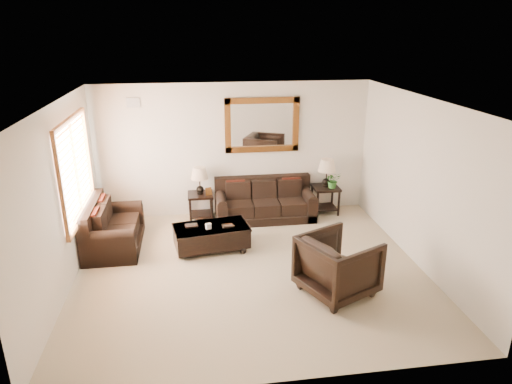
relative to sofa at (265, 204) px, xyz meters
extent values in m
cube|color=gray|center=(-0.57, -2.11, -0.29)|extent=(5.50, 5.00, 0.01)
cube|color=white|center=(-0.57, -2.11, 2.41)|extent=(5.50, 5.00, 0.01)
cube|color=beige|center=(-0.57, 0.39, 1.06)|extent=(5.50, 0.01, 2.70)
cube|color=beige|center=(-0.57, -4.61, 1.06)|extent=(5.50, 0.01, 2.70)
cube|color=beige|center=(-3.32, -2.11, 1.06)|extent=(0.01, 5.00, 2.70)
cube|color=beige|center=(2.18, -2.11, 1.06)|extent=(0.01, 5.00, 2.70)
cube|color=white|center=(-3.31, -1.21, 1.26)|extent=(0.01, 1.80, 1.50)
cube|color=brown|center=(-3.27, -1.21, 2.05)|extent=(0.06, 1.96, 0.08)
cube|color=brown|center=(-3.27, -1.21, 0.47)|extent=(0.06, 1.96, 0.08)
cube|color=brown|center=(-3.27, -2.15, 1.26)|extent=(0.06, 0.08, 1.50)
cube|color=brown|center=(-3.27, -0.27, 1.26)|extent=(0.06, 0.08, 1.50)
cube|color=brown|center=(-3.27, -1.21, 1.26)|extent=(0.05, 0.05, 1.50)
cube|color=#46230E|center=(0.00, 0.36, 1.56)|extent=(1.50, 0.06, 1.10)
cube|color=white|center=(0.00, 0.38, 1.56)|extent=(1.26, 0.01, 0.86)
cube|color=#999999|center=(-2.47, 0.37, 2.06)|extent=(0.25, 0.02, 0.18)
cube|color=black|center=(0.00, -0.05, -0.21)|extent=(1.98, 0.86, 0.16)
cube|color=black|center=(0.00, 0.27, 0.31)|extent=(1.98, 0.20, 0.41)
cube|color=black|center=(-0.53, -0.07, -0.01)|extent=(0.51, 0.70, 0.24)
cube|color=black|center=(0.00, -0.07, -0.01)|extent=(0.51, 0.70, 0.24)
cube|color=black|center=(0.53, -0.07, -0.01)|extent=(0.51, 0.70, 0.24)
cube|color=black|center=(-0.89, -0.05, -0.06)|extent=(0.20, 0.86, 0.48)
cylinder|color=black|center=(-0.89, -0.05, 0.18)|extent=(0.20, 0.84, 0.20)
cube|color=black|center=(0.89, -0.05, -0.06)|extent=(0.20, 0.86, 0.48)
cylinder|color=black|center=(0.89, -0.05, 0.18)|extent=(0.20, 0.84, 0.20)
cube|color=#58160B|center=(-0.58, 0.11, 0.31)|extent=(0.38, 0.17, 0.39)
cube|color=#58160B|center=(0.58, 0.11, 0.31)|extent=(0.38, 0.17, 0.39)
cube|color=black|center=(-2.85, -0.93, -0.21)|extent=(0.90, 1.52, 0.17)
cube|color=black|center=(-3.20, -0.93, 0.35)|extent=(0.21, 1.52, 0.43)
cube|color=black|center=(-2.83, -1.21, 0.01)|extent=(0.74, 0.53, 0.26)
cube|color=black|center=(-2.83, -0.66, 0.01)|extent=(0.74, 0.53, 0.26)
cube|color=black|center=(-2.85, -1.59, -0.04)|extent=(0.90, 0.21, 0.50)
cylinder|color=black|center=(-2.85, -1.59, 0.21)|extent=(0.89, 0.21, 0.21)
cube|color=black|center=(-2.85, -0.28, -0.04)|extent=(0.90, 0.21, 0.50)
cylinder|color=black|center=(-2.85, -0.28, 0.21)|extent=(0.89, 0.21, 0.21)
cube|color=#58160B|center=(-3.02, -1.26, 0.34)|extent=(0.18, 0.40, 0.41)
cube|color=#58160B|center=(-3.02, -0.61, 0.34)|extent=(0.18, 0.40, 0.41)
cube|color=black|center=(-1.29, 0.10, 0.23)|extent=(0.50, 0.50, 0.05)
cube|color=black|center=(-1.29, 0.10, -0.18)|extent=(0.43, 0.43, 0.03)
cylinder|color=black|center=(-1.51, -0.11, -0.04)|extent=(0.05, 0.05, 0.50)
cylinder|color=black|center=(-1.08, -0.11, -0.04)|extent=(0.05, 0.05, 0.50)
cylinder|color=black|center=(-1.51, 0.32, -0.04)|extent=(0.05, 0.05, 0.50)
cylinder|color=black|center=(-1.08, 0.32, -0.04)|extent=(0.05, 0.05, 0.50)
sphere|color=black|center=(-1.29, 0.10, 0.34)|extent=(0.15, 0.15, 0.15)
cylinder|color=black|center=(-1.29, 0.10, 0.51)|extent=(0.02, 0.02, 0.33)
cone|color=tan|center=(-1.29, 0.10, 0.69)|extent=(0.35, 0.35, 0.24)
cube|color=#46230E|center=(-1.13, 0.01, 0.33)|extent=(0.14, 0.09, 0.16)
cube|color=black|center=(1.31, 0.09, 0.26)|extent=(0.53, 0.53, 0.05)
cube|color=black|center=(1.31, 0.09, -0.18)|extent=(0.45, 0.45, 0.03)
cylinder|color=black|center=(1.08, -0.14, -0.03)|extent=(0.05, 0.05, 0.53)
cylinder|color=black|center=(1.53, -0.14, -0.03)|extent=(0.05, 0.05, 0.53)
cylinder|color=black|center=(1.08, 0.31, -0.03)|extent=(0.05, 0.05, 0.53)
cylinder|color=black|center=(1.53, 0.31, -0.03)|extent=(0.05, 0.05, 0.53)
sphere|color=black|center=(1.31, 0.09, 0.38)|extent=(0.16, 0.16, 0.16)
cylinder|color=black|center=(1.31, 0.09, 0.55)|extent=(0.02, 0.02, 0.35)
cone|color=tan|center=(1.31, 0.09, 0.74)|extent=(0.36, 0.36, 0.25)
sphere|color=black|center=(-1.68, -1.51, -0.25)|extent=(0.12, 0.12, 0.12)
sphere|color=black|center=(-0.62, -1.51, -0.25)|extent=(0.12, 0.12, 0.12)
sphere|color=black|center=(-1.68, -1.03, -0.25)|extent=(0.12, 0.12, 0.12)
sphere|color=black|center=(-0.62, -1.03, -0.25)|extent=(0.12, 0.12, 0.12)
cube|color=black|center=(-1.15, -1.27, -0.04)|extent=(1.35, 0.86, 0.35)
cube|color=black|center=(-1.15, -1.27, 0.12)|extent=(1.37, 0.88, 0.04)
cube|color=black|center=(-1.49, -1.22, 0.16)|extent=(0.23, 0.18, 0.03)
cube|color=black|center=(-0.86, -1.32, 0.15)|extent=(0.21, 0.16, 0.02)
cube|color=white|center=(-1.20, -1.37, 0.19)|extent=(0.10, 0.09, 0.10)
imported|color=black|center=(0.60, -2.94, 0.19)|extent=(1.21, 1.24, 0.98)
imported|color=#286121|center=(1.42, -0.01, 0.41)|extent=(0.33, 0.36, 0.26)
camera|label=1|loc=(-1.42, -8.55, 3.41)|focal=32.00mm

